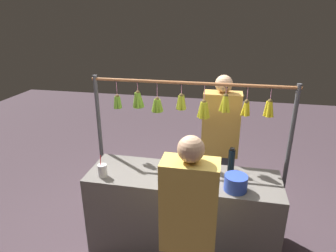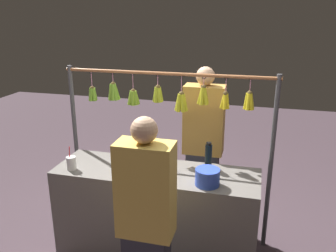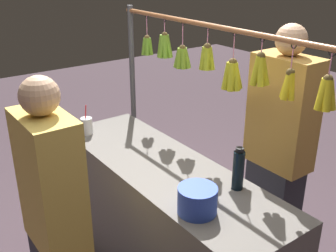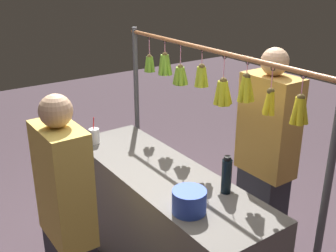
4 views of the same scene
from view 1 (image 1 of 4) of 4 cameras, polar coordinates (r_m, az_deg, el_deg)
ground_plane at (r=3.49m, az=2.59°, el=-22.30°), size 12.00×12.00×0.00m
market_counter at (r=3.20m, az=2.73°, el=-16.44°), size 1.89×0.59×0.90m
display_rack at (r=3.13m, az=4.17°, el=0.71°), size 2.12×0.13×1.77m
water_bottle at (r=3.03m, az=12.10°, el=-6.48°), size 0.07×0.07×0.26m
blue_bucket at (r=2.76m, az=12.90°, el=-10.63°), size 0.21×0.21×0.14m
drink_cup at (r=2.97m, az=-12.49°, el=-8.36°), size 0.09×0.09×0.22m
vendor_person at (r=3.55m, az=9.84°, el=-4.68°), size 0.42×0.23×1.77m
customer_person at (r=2.35m, az=3.89°, el=-21.21°), size 0.39×0.21×1.66m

